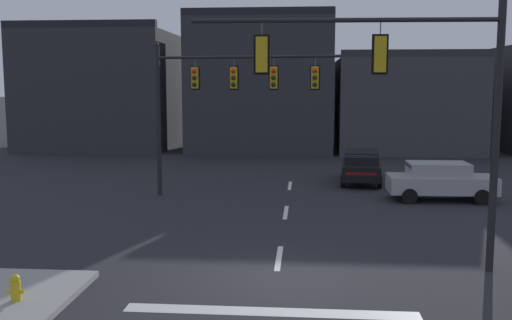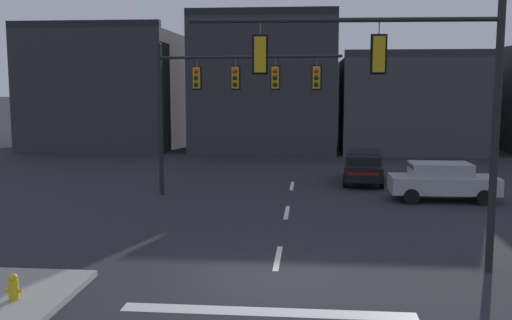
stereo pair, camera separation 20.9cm
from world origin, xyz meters
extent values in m
plane|color=#232328|center=(0.00, 0.00, 0.00)|extent=(400.00, 400.00, 0.00)
cube|color=silver|center=(0.00, -2.00, 0.00)|extent=(6.40, 0.50, 0.01)
cube|color=silver|center=(0.00, 2.00, 0.00)|extent=(0.16, 2.40, 0.01)
cube|color=silver|center=(0.00, 8.00, 0.00)|extent=(0.16, 2.40, 0.01)
cube|color=silver|center=(0.00, 14.00, 0.00)|extent=(0.16, 2.40, 0.01)
cylinder|color=black|center=(5.59, 1.33, 3.59)|extent=(0.20, 0.20, 7.18)
cylinder|color=black|center=(1.68, 1.20, 6.50)|extent=(7.83, 0.37, 0.12)
cylinder|color=#56565B|center=(2.58, 1.23, 6.26)|extent=(0.03, 0.03, 0.35)
cube|color=gold|center=(2.58, 1.23, 5.64)|extent=(0.31, 0.25, 0.90)
sphere|color=red|center=(2.57, 1.36, 5.92)|extent=(0.20, 0.20, 0.20)
sphere|color=#2D2314|center=(2.57, 1.36, 5.64)|extent=(0.20, 0.20, 0.20)
sphere|color=black|center=(2.57, 1.36, 5.36)|extent=(0.20, 0.20, 0.20)
cube|color=black|center=(2.58, 1.21, 5.64)|extent=(0.42, 0.04, 1.02)
cylinder|color=#56565B|center=(-0.43, 1.14, 6.26)|extent=(0.03, 0.03, 0.35)
cube|color=gold|center=(-0.43, 1.14, 5.64)|extent=(0.31, 0.25, 0.90)
sphere|color=red|center=(-0.44, 1.27, 5.92)|extent=(0.20, 0.20, 0.20)
sphere|color=#2D2314|center=(-0.44, 1.27, 5.64)|extent=(0.20, 0.20, 0.20)
sphere|color=black|center=(-0.44, 1.27, 5.36)|extent=(0.20, 0.20, 0.20)
cube|color=black|center=(-0.43, 1.12, 5.64)|extent=(0.42, 0.04, 1.02)
cylinder|color=black|center=(-5.69, 11.14, 3.26)|extent=(0.20, 0.20, 6.52)
cylinder|color=black|center=(-1.79, 10.61, 6.01)|extent=(7.82, 1.17, 0.12)
sphere|color=black|center=(-5.69, 11.14, 6.57)|extent=(0.18, 0.18, 0.18)
cylinder|color=#56565B|center=(-4.00, 10.91, 5.77)|extent=(0.03, 0.03, 0.35)
cube|color=gold|center=(-4.00, 10.91, 5.15)|extent=(0.33, 0.28, 0.90)
sphere|color=red|center=(-4.01, 10.78, 5.43)|extent=(0.20, 0.20, 0.20)
sphere|color=#2D2314|center=(-4.01, 10.78, 5.15)|extent=(0.20, 0.20, 0.20)
sphere|color=black|center=(-4.01, 10.78, 4.87)|extent=(0.20, 0.20, 0.20)
cube|color=black|center=(-3.99, 10.93, 5.15)|extent=(0.42, 0.09, 1.02)
cylinder|color=#56565B|center=(-2.30, 10.68, 5.77)|extent=(0.03, 0.03, 0.35)
cube|color=gold|center=(-2.30, 10.68, 5.15)|extent=(0.33, 0.28, 0.90)
sphere|color=red|center=(-2.32, 10.55, 5.43)|extent=(0.20, 0.20, 0.20)
sphere|color=#2D2314|center=(-2.32, 10.55, 5.15)|extent=(0.20, 0.20, 0.20)
sphere|color=black|center=(-2.32, 10.55, 4.87)|extent=(0.20, 0.20, 0.20)
cube|color=black|center=(-2.30, 10.70, 5.15)|extent=(0.42, 0.09, 1.02)
cylinder|color=#56565B|center=(-0.60, 10.45, 5.77)|extent=(0.03, 0.03, 0.35)
cube|color=gold|center=(-0.60, 10.45, 5.15)|extent=(0.33, 0.28, 0.90)
sphere|color=red|center=(-0.62, 10.32, 5.43)|extent=(0.20, 0.20, 0.20)
sphere|color=#2D2314|center=(-0.62, 10.32, 5.15)|extent=(0.20, 0.20, 0.20)
sphere|color=black|center=(-0.62, 10.32, 4.87)|extent=(0.20, 0.20, 0.20)
cube|color=black|center=(-0.60, 10.47, 5.15)|extent=(0.42, 0.09, 1.02)
cylinder|color=#56565B|center=(1.09, 10.22, 5.77)|extent=(0.03, 0.03, 0.35)
cube|color=gold|center=(1.09, 10.22, 5.15)|extent=(0.33, 0.28, 0.90)
sphere|color=red|center=(1.07, 10.09, 5.43)|extent=(0.20, 0.20, 0.20)
sphere|color=#2D2314|center=(1.07, 10.09, 5.15)|extent=(0.20, 0.20, 0.20)
sphere|color=black|center=(1.07, 10.09, 4.87)|extent=(0.20, 0.20, 0.20)
cube|color=black|center=(1.09, 10.24, 5.15)|extent=(0.42, 0.09, 1.02)
cube|color=black|center=(3.51, 15.16, 0.70)|extent=(2.17, 4.54, 0.70)
cube|color=black|center=(3.49, 15.01, 1.33)|extent=(1.81, 2.59, 0.56)
cube|color=#2D3842|center=(3.56, 15.77, 1.31)|extent=(1.54, 0.38, 0.47)
cube|color=#2D3842|center=(3.39, 13.84, 1.31)|extent=(1.53, 0.35, 0.46)
cylinder|color=black|center=(2.79, 16.68, 0.32)|extent=(0.27, 0.66, 0.64)
cylinder|color=black|center=(4.48, 16.53, 0.32)|extent=(0.27, 0.66, 0.64)
cylinder|color=black|center=(2.54, 13.79, 0.32)|extent=(0.27, 0.66, 0.64)
cylinder|color=black|center=(4.23, 13.64, 0.32)|extent=(0.27, 0.66, 0.64)
sphere|color=silver|center=(3.12, 17.38, 0.75)|extent=(0.16, 0.16, 0.16)
sphere|color=silver|center=(4.27, 17.28, 0.75)|extent=(0.16, 0.16, 0.16)
cube|color=maroon|center=(3.32, 12.99, 0.78)|extent=(1.37, 0.16, 0.12)
cube|color=#9EA0A5|center=(6.45, 10.91, 0.70)|extent=(4.41, 1.84, 0.70)
cube|color=#9EA0A5|center=(6.30, 10.91, 1.33)|extent=(2.48, 1.62, 0.56)
cube|color=#2D3842|center=(7.07, 10.91, 1.31)|extent=(0.26, 1.52, 0.47)
cube|color=#2D3842|center=(5.13, 10.90, 1.31)|extent=(0.23, 1.52, 0.46)
cylinder|color=black|center=(7.90, 11.77, 0.32)|extent=(0.64, 0.23, 0.64)
cylinder|color=black|center=(7.91, 10.07, 0.32)|extent=(0.64, 0.23, 0.64)
cylinder|color=black|center=(4.99, 11.75, 0.32)|extent=(0.64, 0.23, 0.64)
cylinder|color=black|center=(5.01, 10.05, 0.32)|extent=(0.64, 0.23, 0.64)
sphere|color=silver|center=(8.63, 11.50, 0.75)|extent=(0.16, 0.16, 0.16)
sphere|color=silver|center=(8.64, 10.35, 0.75)|extent=(0.16, 0.16, 0.16)
cube|color=maroon|center=(4.27, 10.89, 0.78)|extent=(0.05, 1.37, 0.12)
cylinder|color=gold|center=(-5.62, -2.18, 0.33)|extent=(0.22, 0.22, 0.55)
cylinder|color=gold|center=(-5.62, -2.18, 0.05)|extent=(0.30, 0.30, 0.10)
sphere|color=gold|center=(-5.62, -2.18, 0.65)|extent=(0.20, 0.20, 0.20)
cylinder|color=gold|center=(-5.77, -2.18, 0.35)|extent=(0.10, 0.08, 0.08)
cylinder|color=gold|center=(-5.47, -2.18, 0.35)|extent=(0.10, 0.08, 0.08)
cube|color=#2D2D33|center=(-14.87, 31.12, 4.36)|extent=(10.83, 10.77, 8.72)
cube|color=black|center=(-14.87, 26.04, 8.97)|extent=(10.83, 0.60, 0.50)
cube|color=#2D2D33|center=(-2.54, 30.02, 4.72)|extent=(10.33, 8.57, 9.45)
cube|color=black|center=(-2.54, 26.04, 9.70)|extent=(10.33, 0.60, 0.50)
cube|color=#38383D|center=(8.00, 31.12, 3.32)|extent=(9.89, 10.77, 6.64)
cube|color=#2B2B30|center=(8.00, 26.04, 6.89)|extent=(9.89, 0.60, 0.50)
camera|label=1|loc=(0.69, -14.23, 4.90)|focal=41.48mm
camera|label=2|loc=(0.90, -14.21, 4.90)|focal=41.48mm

